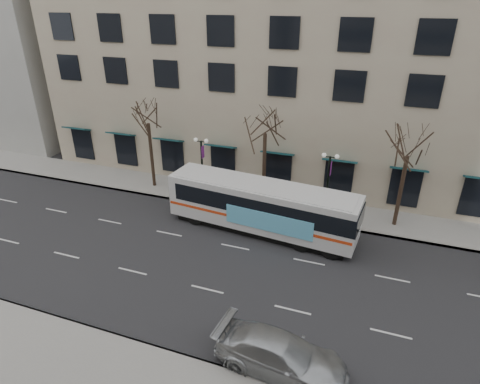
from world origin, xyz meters
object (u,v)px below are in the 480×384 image
at_px(tree_far_mid, 265,121).
at_px(lamp_post_right, 328,183).
at_px(tree_far_left, 147,112).
at_px(silver_car, 281,355).
at_px(tree_far_right, 410,142).
at_px(lamp_post_left, 202,165).
at_px(city_bus, 263,206).

distance_m(tree_far_mid, lamp_post_right, 6.41).
xyz_separation_m(tree_far_left, silver_car, (15.33, -15.00, -5.82)).
height_order(tree_far_mid, lamp_post_right, tree_far_mid).
bearing_deg(silver_car, tree_far_right, -12.01).
relative_size(tree_far_left, tree_far_right, 1.03).
relative_size(tree_far_right, silver_car, 1.34).
distance_m(tree_far_left, lamp_post_right, 15.48).
distance_m(tree_far_left, tree_far_mid, 10.00).
height_order(lamp_post_left, silver_car, lamp_post_left).
bearing_deg(lamp_post_left, lamp_post_right, 0.00).
distance_m(tree_far_mid, city_bus, 6.35).
relative_size(tree_far_mid, city_bus, 0.62).
xyz_separation_m(tree_far_right, lamp_post_right, (-4.99, -0.60, -3.48)).
distance_m(lamp_post_right, city_bus, 5.21).
bearing_deg(silver_car, lamp_post_left, 40.91).
height_order(lamp_post_right, silver_car, lamp_post_right).
bearing_deg(city_bus, silver_car, -63.48).
relative_size(city_bus, silver_car, 2.27).
height_order(tree_far_mid, lamp_post_left, tree_far_mid).
distance_m(tree_far_right, silver_car, 16.66).
height_order(lamp_post_left, city_bus, lamp_post_left).
bearing_deg(silver_car, tree_far_left, 50.91).
xyz_separation_m(tree_far_mid, lamp_post_right, (5.01, -0.60, -3.96)).
relative_size(lamp_post_right, silver_car, 0.86).
distance_m(tree_far_right, lamp_post_left, 15.40).
bearing_deg(lamp_post_right, tree_far_right, 6.85).
height_order(tree_far_mid, silver_car, tree_far_mid).
bearing_deg(tree_far_mid, tree_far_right, -0.00).
bearing_deg(lamp_post_right, lamp_post_left, 180.00).
relative_size(tree_far_right, city_bus, 0.59).
distance_m(tree_far_left, tree_far_right, 20.00).
bearing_deg(tree_far_right, lamp_post_right, -173.15).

